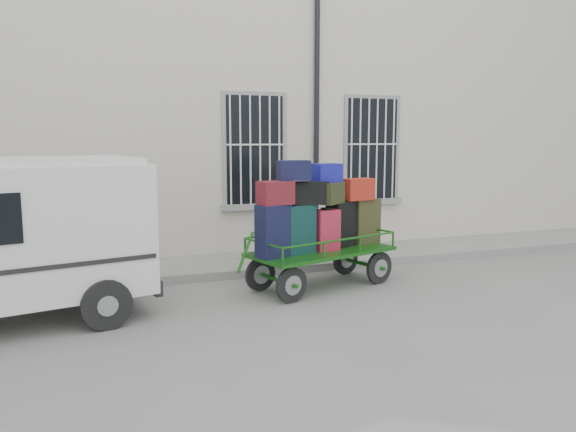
% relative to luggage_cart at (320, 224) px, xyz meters
% --- Properties ---
extents(ground, '(80.00, 80.00, 0.00)m').
position_rel_luggage_cart_xyz_m(ground, '(0.08, -0.33, -1.09)').
color(ground, slate).
rests_on(ground, ground).
extents(building, '(24.00, 5.15, 6.00)m').
position_rel_luggage_cart_xyz_m(building, '(0.08, 5.17, 1.91)').
color(building, beige).
rests_on(building, ground).
extents(sidewalk, '(24.00, 1.70, 0.15)m').
position_rel_luggage_cart_xyz_m(sidewalk, '(0.08, 1.87, -1.01)').
color(sidewalk, slate).
rests_on(sidewalk, ground).
extents(luggage_cart, '(2.94, 1.78, 2.15)m').
position_rel_luggage_cart_xyz_m(luggage_cart, '(0.00, 0.00, 0.00)').
color(luggage_cart, black).
rests_on(luggage_cart, ground).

